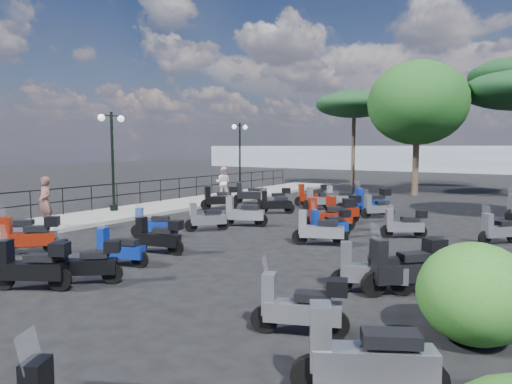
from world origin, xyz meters
The scene contains 39 objects.
ground centered at (0.00, 0.00, 0.00)m, with size 120.00×120.00×0.00m, color black.
sidewalk centered at (-6.50, 3.00, 0.07)m, with size 3.00×30.00×0.15m, color slate.
railing centered at (-7.80, 2.80, 0.90)m, with size 0.04×26.04×1.10m.
lamp_post_1 centered at (-7.06, -0.04, 2.56)m, with size 0.38×1.24×4.23m.
lamp_post_2 centered at (-7.42, 9.86, 2.55)m, with size 0.44×1.23×4.22m.
woman centered at (-5.68, -4.06, 1.02)m, with size 0.64×0.42×1.75m, color brown.
pedestrian_far centered at (-6.22, 6.61, 0.98)m, with size 0.81×0.63×1.67m, color beige.
scooter_0 centered at (-2.89, -6.27, 0.51)m, with size 1.33×1.30×1.35m.
scooter_1 centered at (-4.13, -6.06, 0.48)m, with size 1.34×1.28×1.39m.
scooter_2 centered at (-1.12, -0.96, 0.44)m, with size 1.05×1.31×1.26m.
scooter_3 centered at (-4.08, 3.59, 0.53)m, with size 1.27×1.45×1.40m.
scooter_4 centered at (-4.14, 6.09, 0.48)m, with size 1.61×0.95×1.39m.
scooter_5 centered at (-2.05, 5.13, 0.49)m, with size 1.16×1.35×1.30m.
scooter_6 centered at (0.71, -7.10, 0.46)m, with size 1.28×1.10×1.23m.
scooter_7 centered at (-0.05, -4.29, 0.47)m, with size 1.56×0.63×1.26m.
scooter_8 centered at (-1.79, -2.78, 0.42)m, with size 1.33×0.92×1.21m.
scooter_9 centered at (-1.25, 3.86, 0.45)m, with size 1.38×1.04×1.29m.
scooter_10 centered at (0.58, 6.85, 0.53)m, with size 1.58×1.06×1.39m.
scooter_11 centered at (-1.05, 7.07, 0.52)m, with size 1.42×1.29×1.39m.
scooter_12 centered at (0.16, -7.97, 0.50)m, with size 1.49×1.01×1.32m.
scooter_13 centered at (0.10, -5.73, 0.41)m, with size 1.44×0.67×1.18m.
scooter_14 centered at (3.14, -0.91, 0.46)m, with size 1.56×0.86×1.33m.
scooter_15 centered at (-0.58, 0.49, 0.48)m, with size 1.64×0.88×1.39m.
scooter_16 centered at (-0.18, 6.09, 0.47)m, with size 1.32×1.23×1.35m.
scooter_17 centered at (2.37, 5.82, 0.55)m, with size 1.32×1.54×1.47m.
scooter_19 centered at (5.74, -6.93, 0.46)m, with size 1.46×0.78×1.22m.
scooter_20 centered at (2.97, 0.21, 0.45)m, with size 1.09×1.23×1.20m.
scooter_21 centered at (2.45, 1.37, 0.56)m, with size 1.56×1.32×1.49m.
scooter_22 centered at (2.24, 2.99, 0.53)m, with size 0.96×1.63×1.40m.
scooter_23 centered at (2.85, 5.15, 0.42)m, with size 1.07×1.19×1.20m.
scooter_24 centered at (7.20, -8.12, 0.50)m, with size 1.64×1.03×1.44m.
scooter_25 centered at (5.92, -4.37, 0.45)m, with size 1.54×0.83×1.30m.
scooter_26 centered at (6.52, -4.04, 0.54)m, with size 1.35×1.46×1.44m.
scooter_27 centered at (4.93, 1.60, 0.45)m, with size 1.33×0.91×1.18m.
scooter_28 centered at (7.57, 2.32, 0.45)m, with size 1.07×1.26×1.20m.
broadleaf_tree centered at (1.86, 14.82, 5.45)m, with size 5.77×5.77×7.91m.
pine_2 centered at (-3.82, 19.29, 5.99)m, with size 5.64×5.64×7.00m.
shrub_far centered at (8.00, -5.72, 0.76)m, with size 1.68×1.68×1.51m, color #1B5B18.
distant_hills centered at (0.00, 45.00, 1.50)m, with size 70.00×8.00×3.00m, color gray.
Camera 1 is at (8.92, -12.98, 2.92)m, focal length 32.00 mm.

